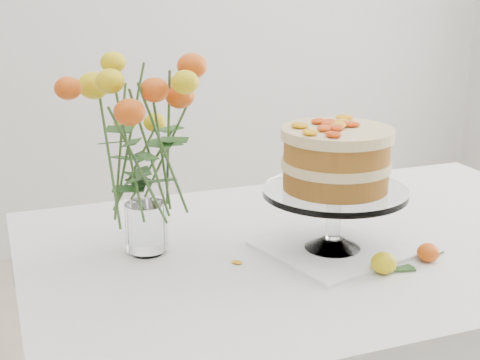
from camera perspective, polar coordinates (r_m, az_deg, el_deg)
name	(u,v)px	position (r m, az deg, el deg)	size (l,w,h in m)	color
table	(332,271)	(1.62, 7.85, -7.70)	(1.43, 0.93, 0.76)	tan
napkin	(332,249)	(1.51, 7.88, -5.87)	(0.28, 0.28, 0.01)	white
cake_stand	(336,165)	(1.45, 8.18, 1.25)	(0.32, 0.32, 0.28)	white
rose_vase	(142,134)	(1.43, -8.34, 3.88)	(0.30, 0.30, 0.46)	white
loose_rose_near	(384,263)	(1.42, 12.19, -6.94)	(0.09, 0.05, 0.05)	yellow
loose_rose_far	(428,252)	(1.50, 15.77, -5.97)	(0.08, 0.05, 0.04)	#CB3A09
stray_petal_a	(306,262)	(1.45, 5.66, -6.96)	(0.03, 0.02, 0.00)	#F3A10F
stray_petal_b	(356,262)	(1.46, 9.90, -6.92)	(0.03, 0.02, 0.00)	#F3A10F
stray_petal_c	(383,267)	(1.45, 12.08, -7.24)	(0.03, 0.02, 0.00)	#F3A10F
stray_petal_d	(237,262)	(1.44, -0.27, -7.04)	(0.03, 0.02, 0.00)	#F3A10F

